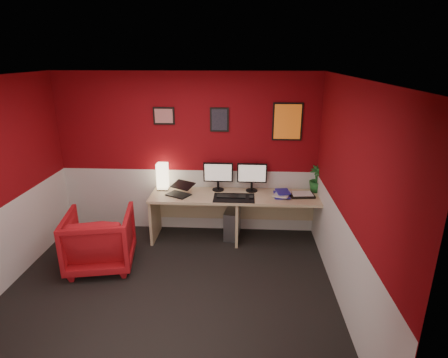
# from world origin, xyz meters

# --- Properties ---
(ground) EXTENTS (4.00, 3.50, 0.01)m
(ground) POSITION_xyz_m (0.00, 0.00, 0.00)
(ground) COLOR black
(ground) RESTS_ON ground
(ceiling) EXTENTS (4.00, 3.50, 0.01)m
(ceiling) POSITION_xyz_m (0.00, 0.00, 2.50)
(ceiling) COLOR white
(ceiling) RESTS_ON ground
(wall_back) EXTENTS (4.00, 0.01, 2.50)m
(wall_back) POSITION_xyz_m (0.00, 1.75, 1.25)
(wall_back) COLOR maroon
(wall_back) RESTS_ON ground
(wall_front) EXTENTS (4.00, 0.01, 2.50)m
(wall_front) POSITION_xyz_m (0.00, -1.75, 1.25)
(wall_front) COLOR maroon
(wall_front) RESTS_ON ground
(wall_right) EXTENTS (0.01, 3.50, 2.50)m
(wall_right) POSITION_xyz_m (2.00, 0.00, 1.25)
(wall_right) COLOR maroon
(wall_right) RESTS_ON ground
(wainscot_back) EXTENTS (4.00, 0.01, 1.00)m
(wainscot_back) POSITION_xyz_m (0.00, 1.75, 0.50)
(wainscot_back) COLOR silver
(wainscot_back) RESTS_ON ground
(wainscot_left) EXTENTS (0.01, 3.50, 1.00)m
(wainscot_left) POSITION_xyz_m (-2.00, 0.00, 0.50)
(wainscot_left) COLOR silver
(wainscot_left) RESTS_ON ground
(wainscot_right) EXTENTS (0.01, 3.50, 1.00)m
(wainscot_right) POSITION_xyz_m (2.00, 0.00, 0.50)
(wainscot_right) COLOR silver
(wainscot_right) RESTS_ON ground
(desk) EXTENTS (2.60, 0.65, 0.73)m
(desk) POSITION_xyz_m (0.79, 1.41, 0.36)
(desk) COLOR tan
(desk) RESTS_ON ground
(shoji_lamp) EXTENTS (0.16, 0.16, 0.40)m
(shoji_lamp) POSITION_xyz_m (-0.37, 1.59, 0.93)
(shoji_lamp) COLOR #FFE5B2
(shoji_lamp) RESTS_ON desk
(laptop) EXTENTS (0.40, 0.36, 0.22)m
(laptop) POSITION_xyz_m (-0.09, 1.35, 0.84)
(laptop) COLOR black
(laptop) RESTS_ON desk
(monitor_left) EXTENTS (0.45, 0.06, 0.58)m
(monitor_left) POSITION_xyz_m (0.49, 1.60, 1.02)
(monitor_left) COLOR black
(monitor_left) RESTS_ON desk
(monitor_right) EXTENTS (0.45, 0.06, 0.58)m
(monitor_right) POSITION_xyz_m (1.00, 1.59, 1.02)
(monitor_right) COLOR black
(monitor_right) RESTS_ON desk
(desk_mat) EXTENTS (0.60, 0.38, 0.01)m
(desk_mat) POSITION_xyz_m (0.74, 1.29, 0.73)
(desk_mat) COLOR black
(desk_mat) RESTS_ON desk
(keyboard) EXTENTS (0.42, 0.15, 0.02)m
(keyboard) POSITION_xyz_m (0.70, 1.32, 0.74)
(keyboard) COLOR black
(keyboard) RESTS_ON desk_mat
(mouse) EXTENTS (0.06, 0.10, 0.03)m
(mouse) POSITION_xyz_m (0.99, 1.27, 0.75)
(mouse) COLOR black
(mouse) RESTS_ON desk_mat
(book_bottom) EXTENTS (0.23, 0.31, 0.03)m
(book_bottom) POSITION_xyz_m (1.33, 1.40, 0.74)
(book_bottom) COLOR #26219B
(book_bottom) RESTS_ON desk
(book_middle) EXTENTS (0.31, 0.36, 0.02)m
(book_middle) POSITION_xyz_m (1.35, 1.42, 0.77)
(book_middle) COLOR silver
(book_middle) RESTS_ON book_bottom
(book_top) EXTENTS (0.22, 0.28, 0.02)m
(book_top) POSITION_xyz_m (1.37, 1.40, 0.79)
(book_top) COLOR #26219B
(book_top) RESTS_ON book_middle
(zen_tray) EXTENTS (0.37, 0.28, 0.03)m
(zen_tray) POSITION_xyz_m (1.75, 1.43, 0.74)
(zen_tray) COLOR black
(zen_tray) RESTS_ON desk
(potted_plant) EXTENTS (0.27, 0.27, 0.41)m
(potted_plant) POSITION_xyz_m (1.99, 1.63, 0.93)
(potted_plant) COLOR #19591E
(potted_plant) RESTS_ON desk
(pc_tower) EXTENTS (0.26, 0.47, 0.45)m
(pc_tower) POSITION_xyz_m (0.71, 1.50, 0.23)
(pc_tower) COLOR #99999E
(pc_tower) RESTS_ON ground
(armchair) EXTENTS (0.98, 1.00, 0.78)m
(armchair) POSITION_xyz_m (-1.02, 0.56, 0.39)
(armchair) COLOR red
(armchair) RESTS_ON ground
(art_left) EXTENTS (0.32, 0.02, 0.26)m
(art_left) POSITION_xyz_m (-0.33, 1.74, 1.85)
(art_left) COLOR red
(art_left) RESTS_ON wall_back
(art_center) EXTENTS (0.28, 0.02, 0.36)m
(art_center) POSITION_xyz_m (0.50, 1.74, 1.80)
(art_center) COLOR black
(art_center) RESTS_ON wall_back
(art_right) EXTENTS (0.44, 0.02, 0.56)m
(art_right) POSITION_xyz_m (1.51, 1.74, 1.78)
(art_right) COLOR orange
(art_right) RESTS_ON wall_back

